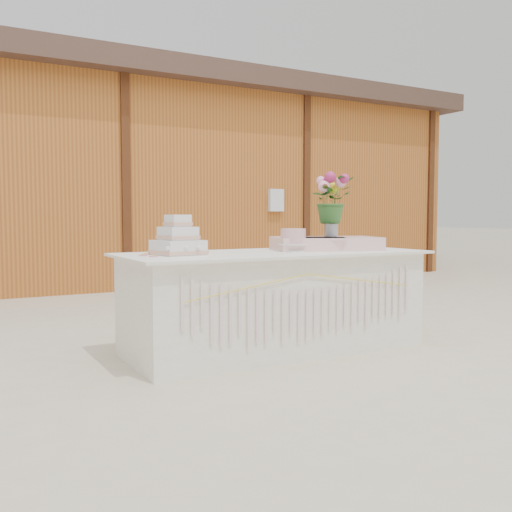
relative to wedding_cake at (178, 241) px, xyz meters
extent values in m
plane|color=beige|center=(0.78, -0.06, -0.87)|extent=(80.00, 80.00, 0.00)
cube|color=#A76023|center=(0.78, 5.94, 0.63)|extent=(12.00, 4.00, 3.00)
cube|color=#422E25|center=(0.78, 5.94, 2.28)|extent=(12.60, 4.60, 0.30)
cube|color=white|center=(0.78, -0.06, -0.49)|extent=(2.28, 0.88, 0.75)
cube|color=white|center=(0.78, -0.06, -0.11)|extent=(2.40, 1.00, 0.02)
cube|color=white|center=(0.00, 0.00, -0.05)|extent=(0.35, 0.35, 0.11)
cube|color=#DEA58C|center=(0.00, 0.00, -0.08)|extent=(0.37, 0.37, 0.02)
cube|color=white|center=(0.00, 0.00, 0.06)|extent=(0.25, 0.25, 0.10)
cube|color=#DEA58C|center=(0.00, 0.00, 0.03)|extent=(0.27, 0.27, 0.02)
cube|color=white|center=(0.00, 0.00, 0.15)|extent=(0.17, 0.17, 0.09)
cube|color=#DEA58C|center=(0.00, 0.00, 0.13)|extent=(0.18, 0.18, 0.02)
cylinder|color=silver|center=(0.93, -0.08, -0.09)|extent=(0.21, 0.21, 0.01)
cylinder|color=silver|center=(0.93, -0.08, -0.06)|extent=(0.06, 0.06, 0.04)
cylinder|color=silver|center=(0.93, -0.08, -0.04)|extent=(0.25, 0.25, 0.01)
cylinder|color=#F2AFB7|center=(0.93, -0.08, 0.02)|extent=(0.20, 0.20, 0.12)
cube|color=#F7CAC7|center=(1.29, -0.02, -0.04)|extent=(0.95, 0.72, 0.11)
cylinder|color=#BBBBC0|center=(1.37, 0.02, 0.09)|extent=(0.12, 0.12, 0.16)
imported|color=#306327|center=(1.37, 0.02, 0.36)|extent=(0.38, 0.34, 0.39)
camera|label=1|loc=(-1.50, -3.85, 0.18)|focal=40.00mm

